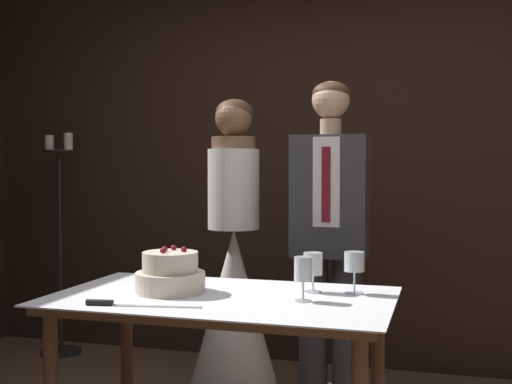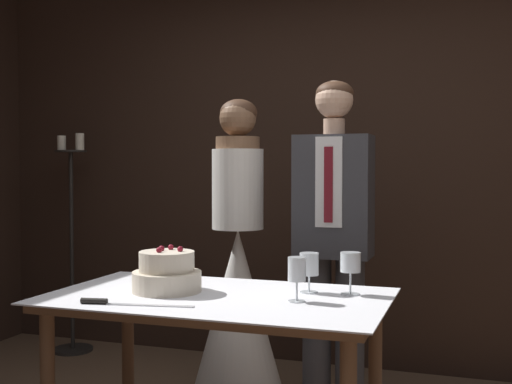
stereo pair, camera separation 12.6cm
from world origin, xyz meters
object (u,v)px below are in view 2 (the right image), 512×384
(candle_stand, at_px, (72,254))
(wine_glass_middle, at_px, (309,265))
(cake_table, at_px, (218,320))
(wine_glass_far, at_px, (350,264))
(tiered_cake, at_px, (167,274))
(cake_knife, at_px, (115,303))
(wine_glass_near, at_px, (297,272))
(groom, at_px, (334,233))
(bride, at_px, (238,294))

(candle_stand, bearing_deg, wine_glass_middle, -33.35)
(cake_table, height_order, wine_glass_far, wine_glass_far)
(tiered_cake, relative_size, candle_stand, 0.18)
(wine_glass_middle, bearing_deg, cake_knife, -143.92)
(wine_glass_near, bearing_deg, cake_knife, -156.55)
(cake_table, distance_m, tiered_cake, 0.28)
(cake_knife, distance_m, wine_glass_middle, 0.77)
(cake_table, height_order, tiered_cake, tiered_cake)
(cake_table, bearing_deg, cake_knife, -135.84)
(tiered_cake, bearing_deg, wine_glass_near, -1.93)
(candle_stand, bearing_deg, tiered_cake, -45.19)
(cake_knife, height_order, groom, groom)
(groom, bearing_deg, cake_knife, -114.44)
(tiered_cake, relative_size, wine_glass_middle, 1.74)
(wine_glass_near, xyz_separation_m, bride, (-0.59, 0.95, -0.30))
(cake_knife, relative_size, wine_glass_near, 2.53)
(wine_glass_near, distance_m, wine_glass_middle, 0.18)
(cake_table, relative_size, wine_glass_middle, 8.27)
(wine_glass_near, relative_size, wine_glass_middle, 1.04)
(wine_glass_far, distance_m, candle_stand, 2.61)
(tiered_cake, height_order, candle_stand, candle_stand)
(cake_table, xyz_separation_m, wine_glass_near, (0.33, -0.01, 0.21))
(wine_glass_far, bearing_deg, tiered_cake, -165.83)
(groom, bearing_deg, candle_stand, 163.65)
(bride, xyz_separation_m, candle_stand, (-1.47, 0.59, 0.08))
(wine_glass_near, distance_m, groom, 0.96)
(wine_glass_near, xyz_separation_m, wine_glass_middle, (0.00, 0.18, -0.00))
(tiered_cake, bearing_deg, cake_table, -1.08)
(cake_knife, xyz_separation_m, wine_glass_far, (0.78, 0.47, 0.12))
(cake_knife, relative_size, wine_glass_far, 2.53)
(wine_glass_middle, bearing_deg, cake_table, -152.79)
(wine_glass_far, relative_size, candle_stand, 0.11)
(bride, bearing_deg, cake_table, -74.27)
(cake_knife, height_order, candle_stand, candle_stand)
(wine_glass_near, height_order, wine_glass_middle, wine_glass_near)
(cake_table, relative_size, tiered_cake, 4.75)
(tiered_cake, distance_m, bride, 0.97)
(wine_glass_middle, height_order, groom, groom)
(wine_glass_near, relative_size, wine_glass_far, 1.00)
(groom, relative_size, candle_stand, 1.13)
(cake_knife, distance_m, wine_glass_near, 0.68)
(cake_table, bearing_deg, wine_glass_middle, 27.21)
(wine_glass_near, xyz_separation_m, candle_stand, (-2.06, 1.54, -0.22))
(wine_glass_middle, bearing_deg, bride, 127.52)
(cake_table, bearing_deg, wine_glass_near, -2.50)
(wine_glass_near, relative_size, bride, 0.10)
(tiered_cake, bearing_deg, candle_stand, 134.81)
(tiered_cake, xyz_separation_m, wine_glass_middle, (0.55, 0.16, 0.04))
(cake_knife, distance_m, wine_glass_far, 0.92)
(bride, relative_size, groom, 0.96)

